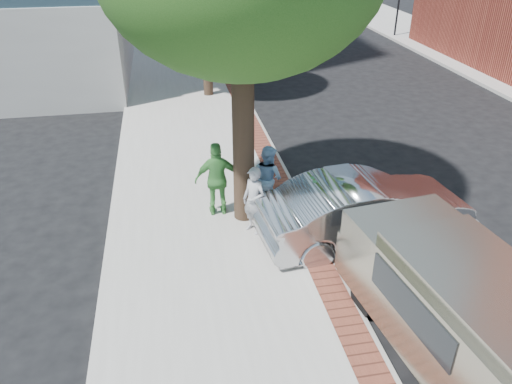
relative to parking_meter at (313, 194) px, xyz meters
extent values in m
plane|color=black|center=(-0.85, -0.85, -1.21)|extent=(120.00, 120.00, 0.00)
cube|color=#9E9991|center=(-2.35, 7.15, -1.13)|extent=(5.00, 60.00, 0.15)
cube|color=brown|center=(-0.15, 7.15, -1.05)|extent=(0.60, 60.00, 0.01)
cube|color=gray|center=(0.20, 7.15, -1.13)|extent=(0.10, 60.00, 0.15)
cylinder|color=black|center=(0.05, 21.15, 0.69)|extent=(0.12, 0.12, 3.80)
cube|color=#1E7238|center=(0.05, 21.15, 1.39)|extent=(0.70, 0.03, 0.18)
cylinder|color=black|center=(11.65, 21.15, 0.69)|extent=(0.12, 0.12, 3.80)
cylinder|color=black|center=(-1.45, 1.05, 1.14)|extent=(0.52, 0.52, 4.40)
cylinder|color=black|center=(-1.35, 11.15, 0.87)|extent=(0.40, 0.40, 3.85)
cylinder|color=gray|center=(0.00, 0.00, -0.48)|extent=(0.07, 0.07, 1.15)
cube|color=#2D3030|center=(0.00, -0.09, 0.21)|extent=(0.12, 0.14, 0.24)
cube|color=#2D3030|center=(0.00, 0.09, 0.21)|extent=(0.12, 0.14, 0.24)
sphere|color=#3F8C4C|center=(0.00, -0.09, 0.36)|extent=(0.11, 0.11, 0.11)
sphere|color=#3F8C4C|center=(0.00, 0.09, 0.36)|extent=(0.11, 0.11, 0.11)
imported|color=#9F9FA4|center=(-1.33, 0.32, -0.21)|extent=(0.70, 0.73, 1.69)
imported|color=#95C2E6|center=(-0.79, 1.35, -0.18)|extent=(1.04, 1.08, 1.76)
imported|color=#469242|center=(-2.07, 1.32, -0.08)|extent=(1.15, 0.50, 1.94)
imported|color=#ABAEB2|center=(1.21, -0.32, -0.37)|extent=(5.21, 2.30, 1.66)
imported|color=black|center=(1.87, 17.09, -0.40)|extent=(4.86, 2.32, 1.60)
cube|color=gray|center=(1.43, -4.31, -0.10)|extent=(2.76, 5.55, 1.50)
cube|color=gray|center=(1.14, -2.00, -0.41)|extent=(2.16, 1.25, 0.89)
cube|color=gray|center=(1.47, -4.64, 0.74)|extent=(2.34, 3.98, 0.18)
cylinder|color=black|center=(0.31, -2.72, -0.85)|extent=(0.33, 0.74, 0.71)
cylinder|color=black|center=(2.11, -2.49, -0.85)|extent=(0.33, 0.74, 0.71)
cube|color=black|center=(0.34, -4.22, 0.24)|extent=(0.30, 2.21, 0.61)
cube|color=black|center=(1.07, -1.50, -0.04)|extent=(1.77, 0.24, 0.44)
camera|label=1|loc=(-3.13, -9.67, 5.65)|focal=35.00mm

